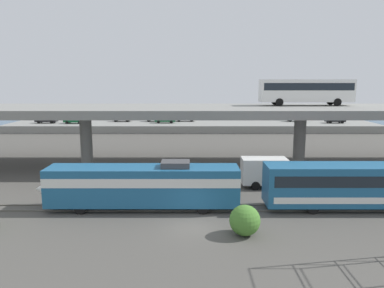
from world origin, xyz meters
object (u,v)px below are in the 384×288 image
(train_locomotive, at_px, (135,184))
(transit_bus_on_overpass, at_px, (308,90))
(service_truck_west, at_px, (274,172))
(parked_car_6, at_px, (48,120))
(parked_car_1, at_px, (157,118))
(parked_car_0, at_px, (167,119))
(parked_car_2, at_px, (76,120))
(parked_car_4, at_px, (337,120))
(parked_car_5, at_px, (123,118))
(parked_car_3, at_px, (187,118))
(parked_car_7, at_px, (298,118))

(train_locomotive, relative_size, transit_bus_on_overpass, 1.44)
(service_truck_west, bearing_deg, parked_car_6, 132.80)
(train_locomotive, distance_m, parked_car_1, 53.02)
(transit_bus_on_overpass, relative_size, service_truck_west, 1.76)
(parked_car_0, relative_size, parked_car_2, 1.02)
(train_locomotive, height_order, parked_car_4, train_locomotive)
(parked_car_1, relative_size, parked_car_6, 0.94)
(parked_car_0, xyz_separation_m, parked_car_5, (-10.05, 2.78, 0.00))
(parked_car_1, bearing_deg, transit_bus_on_overpass, 123.95)
(parked_car_2, bearing_deg, train_locomotive, -67.29)
(parked_car_6, bearing_deg, transit_bus_on_overpass, 146.02)
(train_locomotive, bearing_deg, parked_car_3, -93.67)
(parked_car_4, bearing_deg, train_locomotive, -126.01)
(parked_car_2, relative_size, parked_car_5, 1.04)
(parked_car_2, bearing_deg, parked_car_6, 173.47)
(parked_car_5, xyz_separation_m, parked_car_6, (-15.86, -3.02, 0.00))
(parked_car_3, height_order, parked_car_7, same)
(parked_car_3, xyz_separation_m, parked_car_5, (-14.34, -0.45, -0.00))
(service_truck_west, bearing_deg, parked_car_7, 71.76)
(service_truck_west, xyz_separation_m, parked_car_3, (-9.85, 46.71, 0.72))
(train_locomotive, relative_size, service_truck_west, 2.55)
(transit_bus_on_overpass, bearing_deg, parked_car_5, 131.80)
(parked_car_2, height_order, parked_car_7, same)
(parked_car_4, bearing_deg, parked_car_2, -179.23)
(parked_car_4, relative_size, parked_car_6, 0.90)
(transit_bus_on_overpass, xyz_separation_m, parked_car_5, (-30.83, 34.49, -7.31))
(parked_car_3, relative_size, parked_car_5, 1.10)
(transit_bus_on_overpass, relative_size, parked_car_2, 2.75)
(parked_car_4, bearing_deg, parked_car_0, 179.70)
(parked_car_7, bearing_deg, parked_car_4, 156.26)
(parked_car_2, relative_size, parked_car_3, 0.95)
(service_truck_west, bearing_deg, train_locomotive, -153.89)
(parked_car_3, bearing_deg, transit_bus_on_overpass, -64.73)
(parked_car_2, relative_size, parked_car_4, 1.05)
(parked_car_5, distance_m, parked_car_7, 39.55)
(train_locomotive, height_order, parked_car_7, train_locomotive)
(transit_bus_on_overpass, bearing_deg, parked_car_4, 62.68)
(service_truck_west, bearing_deg, transit_bus_on_overpass, 60.57)
(parked_car_5, bearing_deg, parked_car_2, -158.72)
(service_truck_west, distance_m, parked_car_6, 58.94)
(parked_car_1, relative_size, parked_car_2, 0.99)
(parked_car_4, bearing_deg, parked_car_6, -179.96)
(parked_car_0, height_order, parked_car_3, same)
(transit_bus_on_overpass, height_order, parked_car_6, transit_bus_on_overpass)
(service_truck_west, bearing_deg, parked_car_5, 117.60)
(service_truck_west, bearing_deg, parked_car_1, 109.76)
(parked_car_0, relative_size, parked_car_1, 1.03)
(parked_car_0, relative_size, parked_car_7, 0.96)
(service_truck_west, xyz_separation_m, parked_car_5, (-24.19, 46.26, 0.71))
(transit_bus_on_overpass, height_order, parked_car_3, transit_bus_on_overpass)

